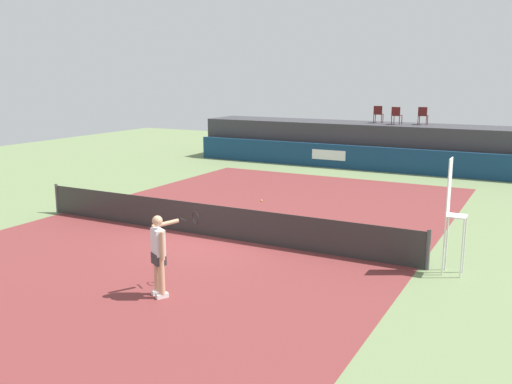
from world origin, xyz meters
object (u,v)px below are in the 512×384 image
(spectator_chair_left, at_px, (396,115))
(spectator_chair_center, at_px, (423,115))
(net_post_near, at_px, (57,198))
(umpire_chair, at_px, (452,208))
(net_post_far, at_px, (428,250))
(spectator_chair_far_left, at_px, (378,113))
(tennis_ball, at_px, (261,201))
(tennis_player, at_px, (160,253))

(spectator_chair_left, height_order, spectator_chair_center, same)
(spectator_chair_left, bearing_deg, net_post_near, -117.43)
(umpire_chair, distance_m, net_post_far, 1.19)
(spectator_chair_left, relative_size, net_post_near, 0.89)
(spectator_chair_left, bearing_deg, spectator_chair_far_left, 153.10)
(tennis_ball, bearing_deg, tennis_player, -75.77)
(net_post_far, bearing_deg, net_post_near, 180.00)
(spectator_chair_left, distance_m, spectator_chair_center, 1.30)
(spectator_chair_center, relative_size, tennis_ball, 13.06)
(spectator_chair_center, relative_size, umpire_chair, 0.32)
(spectator_chair_left, bearing_deg, umpire_chair, -71.13)
(spectator_chair_left, xyz_separation_m, net_post_near, (-7.77, -14.96, -2.19))
(spectator_chair_left, distance_m, tennis_ball, 10.76)
(umpire_chair, xyz_separation_m, net_post_far, (-0.48, 0.00, -1.09))
(tennis_player, relative_size, tennis_ball, 26.03)
(spectator_chair_center, xyz_separation_m, net_post_near, (-8.96, -15.49, -2.19))
(umpire_chair, bearing_deg, tennis_ball, 147.31)
(spectator_chair_left, relative_size, net_post_far, 0.89)
(tennis_player, height_order, tennis_ball, tennis_player)
(spectator_chair_center, distance_m, tennis_player, 19.93)
(spectator_chair_far_left, relative_size, tennis_player, 0.50)
(tennis_player, bearing_deg, spectator_chair_center, 86.41)
(tennis_player, distance_m, tennis_ball, 9.47)
(spectator_chair_center, bearing_deg, net_post_near, -120.05)
(umpire_chair, relative_size, tennis_player, 1.56)
(net_post_far, relative_size, tennis_ball, 14.71)
(spectator_chair_left, distance_m, umpire_chair, 15.85)
(spectator_chair_center, bearing_deg, spectator_chair_left, -156.17)
(net_post_near, bearing_deg, umpire_chair, -0.00)
(spectator_chair_left, height_order, net_post_far, spectator_chair_left)
(spectator_chair_far_left, bearing_deg, umpire_chair, -68.21)
(spectator_chair_far_left, bearing_deg, tennis_ball, -96.82)
(spectator_chair_far_left, xyz_separation_m, net_post_near, (-6.68, -15.51, -2.19))
(spectator_chair_far_left, xyz_separation_m, tennis_player, (1.04, -19.85, -1.73))
(umpire_chair, height_order, tennis_ball, umpire_chair)
(net_post_near, distance_m, tennis_ball, 7.24)
(net_post_near, bearing_deg, tennis_player, -29.32)
(spectator_chair_center, bearing_deg, tennis_player, -93.59)
(spectator_chair_left, height_order, net_post_near, spectator_chair_left)
(umpire_chair, bearing_deg, net_post_far, 179.92)
(spectator_chair_left, bearing_deg, tennis_ball, -103.12)
(spectator_chair_center, bearing_deg, net_post_far, -77.47)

